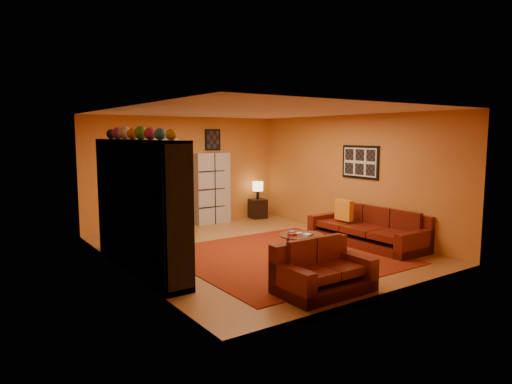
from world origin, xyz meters
TOP-DOWN VIEW (x-y plane):
  - floor at (0.00, 0.00)m, footprint 6.00×6.00m
  - ceiling at (0.00, 0.00)m, footprint 6.00×6.00m
  - wall_back at (0.00, 3.00)m, footprint 6.00×0.00m
  - wall_front at (0.00, -3.00)m, footprint 6.00×0.00m
  - wall_left at (-2.50, 0.00)m, footprint 0.00×6.00m
  - wall_right at (2.50, 0.00)m, footprint 0.00×6.00m
  - rug at (0.10, -0.70)m, footprint 3.60×3.60m
  - doorway at (-0.70, 2.96)m, footprint 0.95×0.10m
  - wall_art_right at (2.48, -0.30)m, footprint 0.03×1.00m
  - wall_art_back at (0.75, 2.98)m, footprint 0.42×0.03m
  - entertainment_unit at (-2.27, 0.00)m, footprint 0.45×3.00m
  - tv at (-2.23, 0.07)m, footprint 0.86×0.11m
  - sofa at (2.14, -0.92)m, footprint 1.02×2.44m
  - loveseat at (-0.58, -2.42)m, footprint 1.34×0.81m
  - throw_pillow at (1.95, -0.37)m, footprint 0.12×0.42m
  - coffee_table at (0.36, -0.89)m, footprint 0.80×0.80m
  - storage_cabinet at (0.59, 2.80)m, footprint 0.88×0.42m
  - bowl_chair at (-0.68, 2.50)m, footprint 0.71×0.71m
  - side_table at (1.92, 2.70)m, footprint 0.46×0.46m
  - table_lamp at (1.92, 2.70)m, footprint 0.28×0.28m

SIDE VIEW (x-z plane):
  - floor at x=0.00m, z-range 0.00..0.00m
  - rug at x=0.10m, z-range 0.00..0.01m
  - side_table at x=1.92m, z-range 0.00..0.50m
  - sofa at x=2.14m, z-range -0.14..0.71m
  - loveseat at x=-0.58m, z-range -0.14..0.71m
  - bowl_chair at x=-0.68m, z-range 0.02..0.60m
  - coffee_table at x=0.36m, z-range 0.16..0.56m
  - throw_pillow at x=1.95m, z-range 0.42..0.84m
  - table_lamp at x=1.92m, z-range 0.59..1.05m
  - storage_cabinet at x=0.59m, z-range 0.00..1.74m
  - tv at x=-2.23m, z-range 0.72..1.22m
  - doorway at x=-0.70m, z-range 0.00..2.04m
  - entertainment_unit at x=-2.27m, z-range 0.00..2.10m
  - wall_back at x=0.00m, z-range -1.70..4.30m
  - wall_front at x=0.00m, z-range -1.70..4.30m
  - wall_left at x=-2.50m, z-range -1.70..4.30m
  - wall_right at x=2.50m, z-range -1.70..4.30m
  - wall_art_right at x=2.48m, z-range 1.25..1.95m
  - wall_art_back at x=0.75m, z-range 1.79..2.31m
  - ceiling at x=0.00m, z-range 2.60..2.60m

